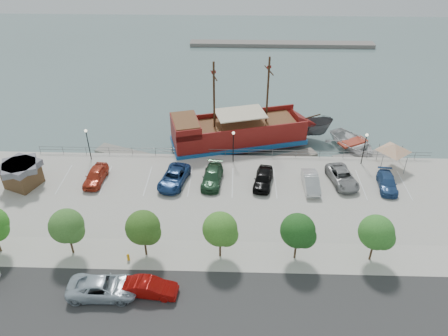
{
  "coord_description": "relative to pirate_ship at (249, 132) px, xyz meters",
  "views": [
    {
      "loc": [
        0.28,
        -39.6,
        29.84
      ],
      "look_at": [
        -1.0,
        2.0,
        2.0
      ],
      "focal_mm": 35.0,
      "sensor_mm": 36.0,
      "label": 1
    }
  ],
  "objects": [
    {
      "name": "tree_b",
      "position": [
        -16.91,
        -22.13,
        2.12
      ],
      "size": [
        3.3,
        3.2,
        5.0
      ],
      "color": "#473321",
      "rests_on": "sidewalk"
    },
    {
      "name": "speedboat",
      "position": [
        14.02,
        -0.4,
        -1.4
      ],
      "size": [
        8.31,
        9.14,
        1.55
      ],
      "primitive_type": "imported",
      "rotation": [
        0.0,
        0.0,
        0.51
      ],
      "color": "silver",
      "rests_on": "ground"
    },
    {
      "name": "fire_hydrant",
      "position": [
        -11.59,
        -22.86,
        -0.75
      ],
      "size": [
        0.27,
        0.27,
        0.78
      ],
      "rotation": [
        0.0,
        0.0,
        -0.32
      ],
      "color": "orange",
      "rests_on": "sidewalk"
    },
    {
      "name": "street",
      "position": [
        -2.06,
        -28.06,
        -1.16
      ],
      "size": [
        100.0,
        8.0,
        0.04
      ],
      "primitive_type": "cube",
      "color": "#343434",
      "rests_on": "land_slab"
    },
    {
      "name": "lamp_post_right",
      "position": [
        13.94,
        -5.56,
        1.77
      ],
      "size": [
        0.36,
        0.36,
        4.28
      ],
      "color": "black",
      "rests_on": "land_slab"
    },
    {
      "name": "ground",
      "position": [
        -2.06,
        -12.06,
        -2.17
      ],
      "size": [
        160.0,
        160.0,
        0.0
      ],
      "primitive_type": "plane",
      "color": "slate"
    },
    {
      "name": "parked_car_f",
      "position": [
        6.92,
        -10.82,
        -0.39
      ],
      "size": [
        1.79,
        4.8,
        1.57
      ],
      "primitive_type": "imported",
      "rotation": [
        0.0,
        0.0,
        0.03
      ],
      "color": "silver",
      "rests_on": "land_slab"
    },
    {
      "name": "patrol_boat",
      "position": [
        7.63,
        2.27,
        -0.65
      ],
      "size": [
        7.98,
        3.25,
        3.05
      ],
      "primitive_type": "imported",
      "rotation": [
        0.0,
        0.0,
        1.53
      ],
      "color": "#4C4F52",
      "rests_on": "ground"
    },
    {
      "name": "parked_car_a",
      "position": [
        -18.06,
        -10.35,
        -0.35
      ],
      "size": [
        2.28,
        4.96,
        1.65
      ],
      "primitive_type": "imported",
      "rotation": [
        0.0,
        0.0,
        -0.07
      ],
      "color": "#B1341D",
      "rests_on": "land_slab"
    },
    {
      "name": "street_sedan",
      "position": [
        -8.82,
        -26.72,
        -0.4
      ],
      "size": [
        4.81,
        2.08,
        1.54
      ],
      "primitive_type": "imported",
      "rotation": [
        0.0,
        0.0,
        1.47
      ],
      "color": "#8F0B08",
      "rests_on": "street"
    },
    {
      "name": "tree_f",
      "position": [
        11.09,
        -22.13,
        2.12
      ],
      "size": [
        3.3,
        3.2,
        5.0
      ],
      "color": "#473321",
      "rests_on": "sidewalk"
    },
    {
      "name": "seawall_railing",
      "position": [
        -2.06,
        -4.26,
        -0.65
      ],
      "size": [
        50.0,
        0.06,
        1.0
      ],
      "color": "#5F6062",
      "rests_on": "land_slab"
    },
    {
      "name": "lamp_post_mid",
      "position": [
        -2.06,
        -5.56,
        1.77
      ],
      "size": [
        0.36,
        0.36,
        4.28
      ],
      "color": "black",
      "rests_on": "land_slab"
    },
    {
      "name": "dock_west",
      "position": [
        -16.63,
        -2.86,
        -1.95
      ],
      "size": [
        8.02,
        4.83,
        0.44
      ],
      "primitive_type": "cube",
      "rotation": [
        0.0,
        0.0,
        -0.36
      ],
      "color": "gray",
      "rests_on": "ground"
    },
    {
      "name": "street_van",
      "position": [
        -12.83,
        -26.87,
        -0.34
      ],
      "size": [
        6.05,
        2.91,
        1.66
      ],
      "primitive_type": "imported",
      "rotation": [
        0.0,
        0.0,
        1.59
      ],
      "color": "#ADBDC8",
      "rests_on": "street"
    },
    {
      "name": "far_shore",
      "position": [
        7.94,
        42.94,
        -1.77
      ],
      "size": [
        40.0,
        3.0,
        0.8
      ],
      "primitive_type": "cube",
      "color": "slate",
      "rests_on": "ground"
    },
    {
      "name": "parked_car_h",
      "position": [
        15.68,
        -10.54,
        -0.49
      ],
      "size": [
        2.41,
        4.91,
        1.37
      ],
      "primitive_type": "imported",
      "rotation": [
        0.0,
        0.0,
        -0.1
      ],
      "color": "#2A4D81",
      "rests_on": "land_slab"
    },
    {
      "name": "parked_car_d",
      "position": [
        -4.43,
        -10.11,
        -0.4
      ],
      "size": [
        2.67,
        5.52,
        1.55
      ],
      "primitive_type": "imported",
      "rotation": [
        0.0,
        0.0,
        -0.1
      ],
      "color": "#21472B",
      "rests_on": "land_slab"
    },
    {
      "name": "sidewalk",
      "position": [
        -2.06,
        -22.06,
        -1.16
      ],
      "size": [
        100.0,
        4.0,
        0.05
      ],
      "primitive_type": "cube",
      "color": "beige",
      "rests_on": "land_slab"
    },
    {
      "name": "shed",
      "position": [
        -26.18,
        -11.31,
        0.41
      ],
      "size": [
        4.71,
        4.71,
        2.97
      ],
      "rotation": [
        0.0,
        0.0,
        -0.39
      ],
      "color": "brown",
      "rests_on": "land_slab"
    },
    {
      "name": "parked_car_g",
      "position": [
        10.71,
        -9.68,
        -0.41
      ],
      "size": [
        3.55,
        5.9,
        1.53
      ],
      "primitive_type": "imported",
      "rotation": [
        0.0,
        0.0,
        0.19
      ],
      "color": "gray",
      "rests_on": "land_slab"
    },
    {
      "name": "dock_east",
      "position": [
        14.88,
        -2.86,
        -1.95
      ],
      "size": [
        8.01,
        4.2,
        0.44
      ],
      "primitive_type": "cube",
      "rotation": [
        0.0,
        0.0,
        0.27
      ],
      "color": "gray",
      "rests_on": "ground"
    },
    {
      "name": "tree_c",
      "position": [
        -9.91,
        -22.13,
        2.12
      ],
      "size": [
        3.3,
        3.2,
        5.0
      ],
      "color": "#473321",
      "rests_on": "sidewalk"
    },
    {
      "name": "pirate_ship",
      "position": [
        0.0,
        0.0,
        0.0
      ],
      "size": [
        20.96,
        10.75,
        12.97
      ],
      "rotation": [
        0.0,
        0.0,
        0.27
      ],
      "color": "maroon",
      "rests_on": "ground"
    },
    {
      "name": "tree_d",
      "position": [
        -2.91,
        -22.13,
        2.12
      ],
      "size": [
        3.3,
        3.2,
        5.0
      ],
      "color": "#473321",
      "rests_on": "sidewalk"
    },
    {
      "name": "tree_e",
      "position": [
        4.09,
        -22.13,
        2.12
      ],
      "size": [
        3.3,
        3.2,
        5.0
      ],
      "color": "#473321",
      "rests_on": "sidewalk"
    },
    {
      "name": "canopy_tent",
      "position": [
        17.3,
        -6.14,
        2.07
      ],
      "size": [
        4.94,
        4.94,
        3.73
      ],
      "rotation": [
        0.0,
        0.0,
        -0.11
      ],
      "color": "slate",
      "rests_on": "land_slab"
    },
    {
      "name": "lamp_post_left",
      "position": [
        -20.06,
        -5.56,
        1.77
      ],
      "size": [
        0.36,
        0.36,
        4.28
      ],
      "color": "black",
      "rests_on": "land_slab"
    },
    {
      "name": "parked_car_e",
      "position": [
        1.49,
        -10.36,
        -0.33
      ],
      "size": [
        2.82,
        5.19,
        1.68
      ],
      "primitive_type": "imported",
      "rotation": [
        0.0,
        0.0,
        -0.18
      ],
      "color": "black",
      "rests_on": "land_slab"
    },
    {
      "name": "dock_mid",
      "position": [
        5.86,
        -2.86,
        -1.99
      ],
      "size": [
        6.57,
        4.34,
        0.37
      ],
      "primitive_type": "cube",
      "rotation": [
        0.0,
        0.0,
        0.43
      ],
      "color": "gray",
      "rests_on": "ground"
    },
    {
      "name": "parked_car_c",
      "position": [
        -8.87,
        -10.42,
        -0.38
      ],
      "size": [
        3.75,
        6.14,
        1.59
      ],
      "primitive_type": "imported",
      "rotation": [
        0.0,
        0.0,
        -0.21
      ],
      "color": "navy",
      "rests_on": "land_slab"
    }
  ]
}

